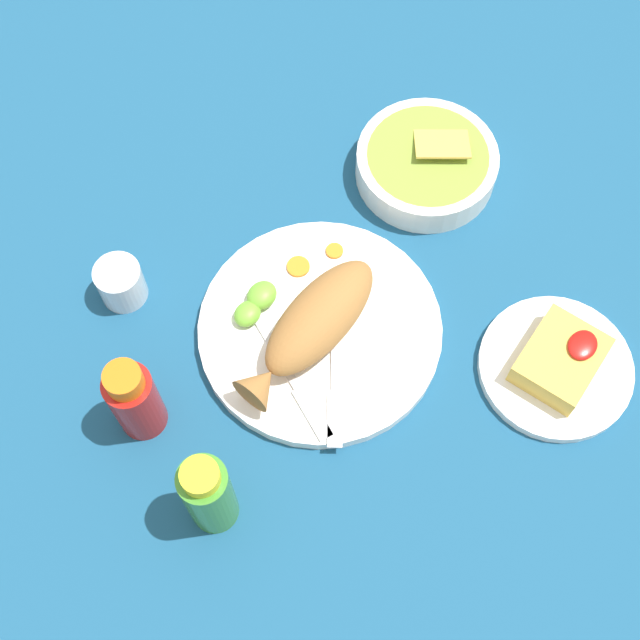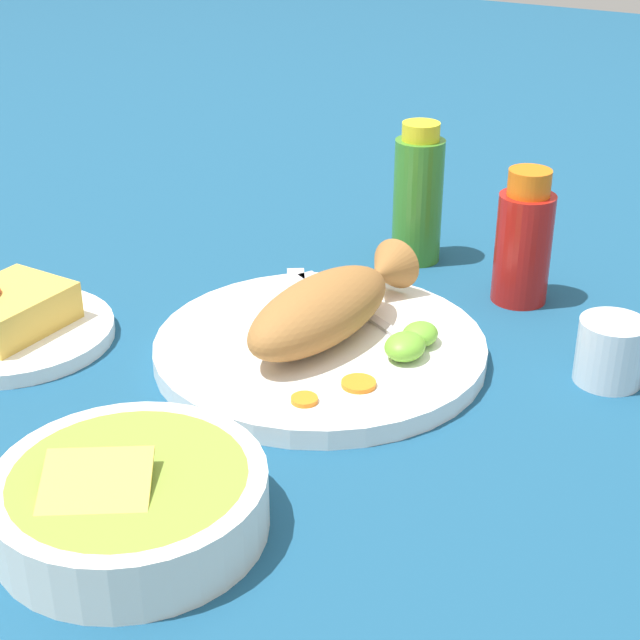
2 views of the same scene
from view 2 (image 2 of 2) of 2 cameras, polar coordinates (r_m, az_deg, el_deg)
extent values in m
plane|color=navy|center=(0.89, 0.00, -2.18)|extent=(4.00, 4.00, 0.00)
cylinder|color=white|center=(0.89, 0.00, -1.67)|extent=(0.30, 0.30, 0.02)
ellipsoid|color=#996633|center=(0.87, 0.00, 0.52)|extent=(0.19, 0.09, 0.06)
cone|color=#996633|center=(0.95, 3.84, 2.90)|extent=(0.04, 0.05, 0.05)
cube|color=silver|center=(0.91, -1.24, -0.31)|extent=(0.10, 0.07, 0.00)
cube|color=silver|center=(0.99, -1.39, 2.12)|extent=(0.07, 0.05, 0.00)
cube|color=silver|center=(0.92, 3.29, -0.05)|extent=(0.06, 0.11, 0.00)
cube|color=silver|center=(0.98, 0.17, 1.99)|extent=(0.05, 0.07, 0.00)
cylinder|color=orange|center=(0.79, -0.91, -4.65)|extent=(0.02, 0.02, 0.00)
cylinder|color=orange|center=(0.81, 2.26, -3.72)|extent=(0.03, 0.03, 0.00)
ellipsoid|color=#6BB233|center=(0.85, 4.97, -1.54)|extent=(0.04, 0.03, 0.02)
ellipsoid|color=#6BB233|center=(0.88, 5.85, -0.82)|extent=(0.04, 0.03, 0.02)
cylinder|color=#B21914|center=(1.00, 11.72, 4.09)|extent=(0.06, 0.06, 0.11)
cylinder|color=orange|center=(0.98, 12.09, 7.82)|extent=(0.04, 0.04, 0.03)
cylinder|color=#3D8428|center=(1.08, 5.70, 6.90)|extent=(0.05, 0.05, 0.14)
cylinder|color=yellow|center=(1.05, 5.89, 10.86)|extent=(0.04, 0.04, 0.02)
cylinder|color=silver|center=(0.88, 16.54, -1.76)|extent=(0.06, 0.06, 0.06)
cylinder|color=white|center=(0.89, 16.41, -2.66)|extent=(0.05, 0.05, 0.03)
cylinder|color=white|center=(0.96, -17.41, -0.76)|extent=(0.19, 0.19, 0.01)
cube|color=gold|center=(0.95, -17.61, 0.58)|extent=(0.10, 0.08, 0.04)
cylinder|color=white|center=(0.69, -10.94, -10.35)|extent=(0.19, 0.19, 0.04)
cylinder|color=olive|center=(0.68, -11.05, -9.37)|extent=(0.16, 0.16, 0.02)
cube|color=gold|center=(0.66, -13.04, -10.07)|extent=(0.11, 0.11, 0.02)
camera|label=1|loc=(1.36, -1.71, 51.80)|focal=50.00mm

